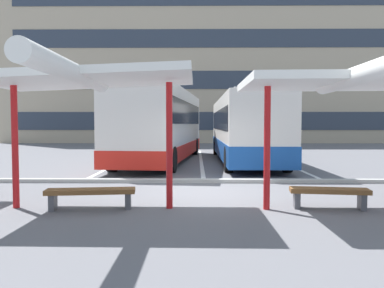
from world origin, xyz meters
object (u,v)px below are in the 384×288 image
coach_bus_0 (163,125)px  waiting_shelter_2 (337,84)px  bench_2 (91,194)px  bench_3 (329,194)px  waiting_shelter_1 (88,80)px  coach_bus_1 (244,130)px

coach_bus_0 → waiting_shelter_2: 11.91m
bench_2 → bench_3: bearing=1.4°
waiting_shelter_1 → coach_bus_1: bearing=67.0°
coach_bus_1 → waiting_shelter_2: size_ratio=2.63×
coach_bus_1 → waiting_shelter_1: (-4.63, -10.90, 1.19)m
coach_bus_0 → waiting_shelter_1: size_ratio=2.52×
coach_bus_0 → coach_bus_1: bearing=0.2°
coach_bus_0 → bench_3: (4.56, -10.64, -1.46)m
waiting_shelter_1 → waiting_shelter_2: size_ratio=1.07×
waiting_shelter_1 → bench_2: 2.43m
coach_bus_1 → waiting_shelter_2: coach_bus_1 is taller
coach_bus_0 → coach_bus_1: coach_bus_0 is taller
bench_3 → waiting_shelter_1: bearing=-177.3°
coach_bus_1 → waiting_shelter_2: 11.06m
bench_2 → bench_3: same height
waiting_shelter_2 → bench_3: waiting_shelter_2 is taller
waiting_shelter_1 → bench_3: (5.18, 0.24, -2.43)m
bench_2 → waiting_shelter_1: bearing=-90.0°
coach_bus_0 → waiting_shelter_2: coach_bus_0 is taller
waiting_shelter_1 → bench_2: bearing=90.0°
coach_bus_1 → bench_3: bearing=-87.0°
coach_bus_1 → waiting_shelter_2: (0.56, -10.99, 1.10)m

